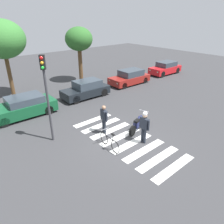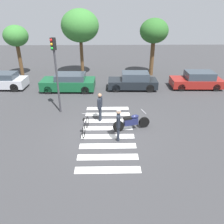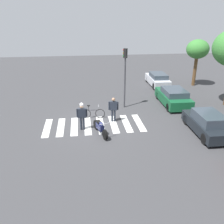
% 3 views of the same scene
% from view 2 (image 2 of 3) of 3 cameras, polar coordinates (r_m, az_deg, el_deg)
% --- Properties ---
extents(ground_plane, '(60.00, 60.00, 0.00)m').
position_cam_2_polar(ground_plane, '(12.42, -1.10, -5.17)').
color(ground_plane, '#38383A').
extents(police_motorcycle, '(2.13, 0.88, 1.03)m').
position_cam_2_polar(police_motorcycle, '(12.54, 5.00, -2.58)').
color(police_motorcycle, black).
rests_on(police_motorcycle, ground_plane).
extents(leaning_bicycle, '(0.46, 1.72, 1.01)m').
position_cam_2_polar(leaning_bicycle, '(12.29, -6.81, -3.65)').
color(leaning_bicycle, black).
rests_on(leaning_bicycle, ground_plane).
extents(officer_on_foot, '(0.25, 0.70, 1.87)m').
position_cam_2_polar(officer_on_foot, '(11.21, 1.64, -2.42)').
color(officer_on_foot, '#1E232D').
rests_on(officer_on_foot, ground_plane).
extents(officer_by_motorcycle, '(0.29, 0.69, 1.77)m').
position_cam_2_polar(officer_by_motorcycle, '(13.21, -3.11, 1.75)').
color(officer_by_motorcycle, '#1E232D').
rests_on(officer_by_motorcycle, ground_plane).
extents(crosswalk_stripes, '(2.85, 6.75, 0.01)m').
position_cam_2_polar(crosswalk_stripes, '(12.42, -1.10, -5.16)').
color(crosswalk_stripes, silver).
rests_on(crosswalk_stripes, ground_plane).
extents(car_silver_sedan, '(4.26, 1.79, 1.36)m').
position_cam_2_polar(car_silver_sedan, '(20.89, -26.61, 7.10)').
color(car_silver_sedan, black).
rests_on(car_silver_sedan, ground_plane).
extents(car_green_compact, '(4.35, 2.00, 1.39)m').
position_cam_2_polar(car_green_compact, '(18.67, -11.00, 7.45)').
color(car_green_compact, black).
rests_on(car_green_compact, ground_plane).
extents(car_black_suv, '(4.05, 1.77, 1.43)m').
position_cam_2_polar(car_black_suv, '(18.68, 5.45, 7.83)').
color(car_black_suv, black).
rests_on(car_black_suv, ground_plane).
extents(car_maroon_wagon, '(4.23, 1.92, 1.41)m').
position_cam_2_polar(car_maroon_wagon, '(20.22, 20.94, 7.59)').
color(car_maroon_wagon, black).
rests_on(car_maroon_wagon, ground_plane).
extents(traffic_light_pole, '(0.33, 0.35, 4.70)m').
position_cam_2_polar(traffic_light_pole, '(14.08, -14.29, 11.57)').
color(traffic_light_pole, '#38383D').
rests_on(traffic_light_pole, ground_plane).
extents(street_tree_near, '(2.26, 2.26, 4.76)m').
position_cam_2_polar(street_tree_near, '(23.59, -23.39, 17.28)').
color(street_tree_near, brown).
rests_on(street_tree_near, ground_plane).
extents(street_tree_mid, '(3.46, 3.46, 6.14)m').
position_cam_2_polar(street_tree_mid, '(22.04, -8.19, 20.96)').
color(street_tree_mid, brown).
rests_on(street_tree_mid, ground_plane).
extents(street_tree_far, '(2.65, 2.65, 5.34)m').
position_cam_2_polar(street_tree_far, '(22.37, 10.71, 19.55)').
color(street_tree_far, brown).
rests_on(street_tree_far, ground_plane).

